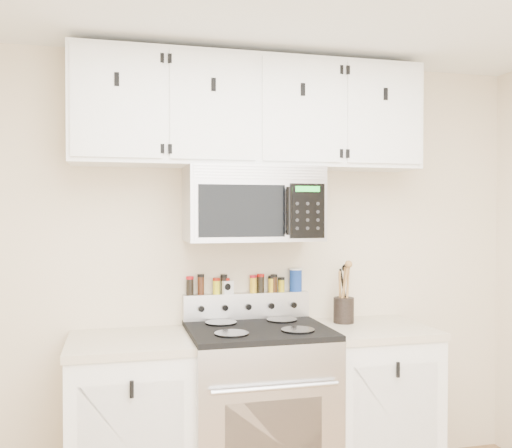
{
  "coord_description": "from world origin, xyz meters",
  "views": [
    {
      "loc": [
        -0.77,
        -1.6,
        1.58
      ],
      "look_at": [
        -0.01,
        1.45,
        1.52
      ],
      "focal_mm": 40.0,
      "sensor_mm": 36.0,
      "label": 1
    }
  ],
  "objects_px": {
    "salt_canister": "(296,280)",
    "range": "(258,411)",
    "utensil_crock": "(344,308)",
    "microwave": "(253,204)"
  },
  "relations": [
    {
      "from": "salt_canister",
      "to": "range",
      "type": "bearing_deg",
      "value": -137.57
    },
    {
      "from": "range",
      "to": "utensil_crock",
      "type": "bearing_deg",
      "value": 14.28
    },
    {
      "from": "range",
      "to": "salt_canister",
      "type": "relative_size",
      "value": 7.83
    },
    {
      "from": "salt_canister",
      "to": "microwave",
      "type": "bearing_deg",
      "value": -153.23
    },
    {
      "from": "range",
      "to": "microwave",
      "type": "distance_m",
      "value": 1.15
    },
    {
      "from": "microwave",
      "to": "salt_canister",
      "type": "bearing_deg",
      "value": 26.77
    },
    {
      "from": "salt_canister",
      "to": "utensil_crock",
      "type": "bearing_deg",
      "value": -28.26
    },
    {
      "from": "microwave",
      "to": "utensil_crock",
      "type": "distance_m",
      "value": 0.84
    },
    {
      "from": "range",
      "to": "salt_canister",
      "type": "xyz_separation_m",
      "value": [
        0.31,
        0.28,
        0.68
      ]
    },
    {
      "from": "range",
      "to": "utensil_crock",
      "type": "distance_m",
      "value": 0.78
    }
  ]
}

